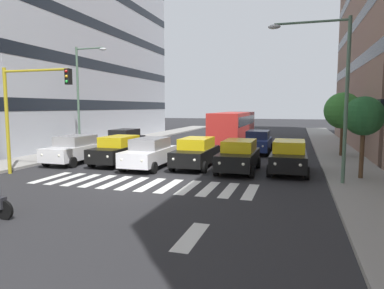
# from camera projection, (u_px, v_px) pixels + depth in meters

# --- Properties ---
(ground_plane) EXTENTS (180.00, 180.00, 0.00)m
(ground_plane) POSITION_uv_depth(u_px,v_px,m) (142.00, 184.00, 15.77)
(ground_plane) COLOR #262628
(sidewalk_left) EXTENTS (3.05, 90.00, 0.15)m
(sidewalk_left) POSITION_uv_depth(u_px,v_px,m) (376.00, 199.00, 12.98)
(sidewalk_left) COLOR gray
(sidewalk_left) RESTS_ON ground_plane
(building_right_block_0) EXTENTS (9.06, 27.98, 22.03)m
(building_right_block_0) POSITION_uv_depth(u_px,v_px,m) (74.00, 34.00, 35.79)
(building_right_block_0) COLOR #ADB2BC
(building_right_block_0) RESTS_ON ground_plane
(crosswalk_markings) EXTENTS (10.35, 2.80, 0.01)m
(crosswalk_markings) POSITION_uv_depth(u_px,v_px,m) (142.00, 184.00, 15.77)
(crosswalk_markings) COLOR silver
(crosswalk_markings) RESTS_ON ground_plane
(lane_arrow_0) EXTENTS (0.50, 2.20, 0.01)m
(lane_arrow_0) POSITION_uv_depth(u_px,v_px,m) (191.00, 236.00, 9.37)
(lane_arrow_0) COLOR silver
(lane_arrow_0) RESTS_ON ground_plane
(car_0) EXTENTS (2.02, 4.44, 1.72)m
(car_0) POSITION_uv_depth(u_px,v_px,m) (289.00, 156.00, 18.37)
(car_0) COLOR black
(car_0) RESTS_ON ground_plane
(car_1) EXTENTS (2.02, 4.44, 1.72)m
(car_1) POSITION_uv_depth(u_px,v_px,m) (239.00, 156.00, 18.65)
(car_1) COLOR black
(car_1) RESTS_ON ground_plane
(car_2) EXTENTS (2.02, 4.44, 1.72)m
(car_2) POSITION_uv_depth(u_px,v_px,m) (196.00, 153.00, 19.93)
(car_2) COLOR black
(car_2) RESTS_ON ground_plane
(car_3) EXTENTS (2.02, 4.44, 1.72)m
(car_3) POSITION_uv_depth(u_px,v_px,m) (149.00, 153.00, 19.76)
(car_3) COLOR silver
(car_3) RESTS_ON ground_plane
(car_4) EXTENTS (2.02, 4.44, 1.72)m
(car_4) POSITION_uv_depth(u_px,v_px,m) (118.00, 150.00, 21.14)
(car_4) COLOR black
(car_4) RESTS_ON ground_plane
(car_5) EXTENTS (2.02, 4.44, 1.72)m
(car_5) POSITION_uv_depth(u_px,v_px,m) (75.00, 149.00, 21.52)
(car_5) COLOR silver
(car_5) RESTS_ON ground_plane
(car_row2_0) EXTENTS (2.02, 4.44, 1.72)m
(car_row2_0) POSITION_uv_depth(u_px,v_px,m) (258.00, 142.00, 26.11)
(car_row2_0) COLOR navy
(car_row2_0) RESTS_ON ground_plane
(car_row2_1) EXTENTS (2.02, 4.44, 1.72)m
(car_row2_1) POSITION_uv_depth(u_px,v_px,m) (124.00, 140.00, 27.65)
(car_row2_1) COLOR black
(car_row2_1) RESTS_ON ground_plane
(bus_behind_traffic) EXTENTS (2.78, 10.50, 3.00)m
(bus_behind_traffic) POSITION_uv_depth(u_px,v_px,m) (234.00, 125.00, 31.48)
(bus_behind_traffic) COLOR red
(bus_behind_traffic) RESTS_ON ground_plane
(traffic_light_gantry) EXTENTS (4.05, 0.36, 5.50)m
(traffic_light_gantry) POSITION_uv_depth(u_px,v_px,m) (24.00, 103.00, 17.51)
(traffic_light_gantry) COLOR #AD991E
(traffic_light_gantry) RESTS_ON ground_plane
(street_lamp_left) EXTENTS (3.49, 0.28, 7.17)m
(street_lamp_left) POSITION_uv_depth(u_px,v_px,m) (332.00, 82.00, 14.99)
(street_lamp_left) COLOR #4C6B56
(street_lamp_left) RESTS_ON sidewalk_left
(street_lamp_right) EXTENTS (2.52, 0.28, 7.65)m
(street_lamp_right) POSITION_uv_depth(u_px,v_px,m) (82.00, 90.00, 25.16)
(street_lamp_right) COLOR #4C6B56
(street_lamp_right) RESTS_ON sidewalk_right
(street_tree_0) EXTENTS (1.83, 1.83, 3.84)m
(street_tree_0) POSITION_uv_depth(u_px,v_px,m) (364.00, 117.00, 16.07)
(street_tree_0) COLOR #513823
(street_tree_0) RESTS_ON sidewalk_left
(street_tree_1) EXTENTS (2.47, 2.47, 4.34)m
(street_tree_1) POSITION_uv_depth(u_px,v_px,m) (343.00, 111.00, 23.62)
(street_tree_1) COLOR #513823
(street_tree_1) RESTS_ON sidewalk_left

